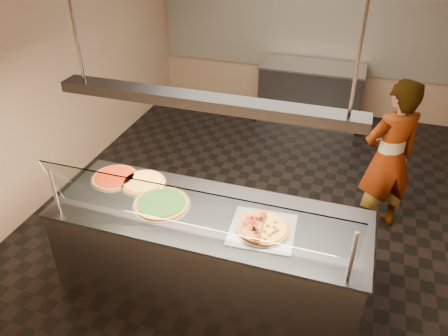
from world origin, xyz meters
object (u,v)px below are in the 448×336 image
(pizza_spinach, at_px, (162,203))
(prep_table, at_px, (310,93))
(pizza_spatula, at_px, (166,188))
(worker, at_px, (388,159))
(serving_counter, at_px, (209,254))
(sneeze_guard, at_px, (192,209))
(pizza_tomato, at_px, (115,177))
(pizza_cheese, at_px, (143,182))
(heat_lamp_housing, at_px, (205,101))
(half_pizza_sausage, at_px, (275,230))
(perforated_tray, at_px, (262,229))
(half_pizza_pepperoni, at_px, (250,224))

(pizza_spinach, height_order, prep_table, pizza_spinach)
(pizza_spatula, distance_m, worker, 2.34)
(pizza_spatula, height_order, prep_table, pizza_spatula)
(serving_counter, bearing_deg, sneeze_guard, -90.00)
(sneeze_guard, xyz_separation_m, pizza_spatula, (-0.48, 0.53, -0.27))
(pizza_tomato, bearing_deg, worker, 27.51)
(pizza_cheese, relative_size, heat_lamp_housing, 0.19)
(half_pizza_sausage, bearing_deg, worker, 61.40)
(sneeze_guard, height_order, pizza_tomato, sneeze_guard)
(perforated_tray, xyz_separation_m, heat_lamp_housing, (-0.49, 0.06, 1.01))
(pizza_spinach, bearing_deg, pizza_cheese, 141.28)
(half_pizza_pepperoni, xyz_separation_m, heat_lamp_housing, (-0.39, 0.06, 0.99))
(pizza_tomato, relative_size, pizza_spatula, 1.97)
(pizza_cheese, distance_m, pizza_spatula, 0.25)
(serving_counter, relative_size, prep_table, 1.68)
(half_pizza_pepperoni, distance_m, pizza_cheese, 1.15)
(perforated_tray, relative_size, heat_lamp_housing, 0.24)
(pizza_cheese, bearing_deg, serving_counter, -17.53)
(serving_counter, distance_m, half_pizza_pepperoni, 0.63)
(serving_counter, distance_m, prep_table, 3.99)
(serving_counter, bearing_deg, heat_lamp_housing, 180.00)
(worker, bearing_deg, pizza_tomato, -6.13)
(sneeze_guard, bearing_deg, perforated_tray, 29.77)
(serving_counter, relative_size, half_pizza_pepperoni, 6.17)
(serving_counter, relative_size, pizza_tomato, 6.06)
(perforated_tray, distance_m, prep_table, 4.07)
(serving_counter, distance_m, pizza_spatula, 0.71)
(perforated_tray, distance_m, half_pizza_pepperoni, 0.10)
(sneeze_guard, height_order, prep_table, sneeze_guard)
(serving_counter, xyz_separation_m, pizza_spinach, (-0.42, -0.01, 0.48))
(perforated_tray, bearing_deg, half_pizza_pepperoni, -179.88)
(pizza_tomato, xyz_separation_m, heat_lamp_housing, (1.02, -0.22, 1.01))
(pizza_tomato, bearing_deg, serving_counter, -12.30)
(half_pizza_pepperoni, xyz_separation_m, pizza_spinach, (-0.81, 0.05, -0.02))
(serving_counter, height_order, heat_lamp_housing, heat_lamp_housing)
(sneeze_guard, height_order, half_pizza_pepperoni, sneeze_guard)
(pizza_cheese, distance_m, pizza_tomato, 0.29)
(sneeze_guard, xyz_separation_m, heat_lamp_housing, (0.00, 0.34, 0.72))
(pizza_spatula, bearing_deg, pizza_cheese, 170.01)
(sneeze_guard, height_order, worker, worker)
(serving_counter, distance_m, pizza_cheese, 0.90)
(half_pizza_sausage, bearing_deg, sneeze_guard, -155.12)
(perforated_tray, relative_size, pizza_spinach, 1.08)
(serving_counter, height_order, prep_table, same)
(sneeze_guard, xyz_separation_m, worker, (1.45, 1.85, -0.35))
(pizza_cheese, relative_size, prep_table, 0.27)
(perforated_tray, height_order, half_pizza_pepperoni, half_pizza_pepperoni)
(pizza_cheese, bearing_deg, pizza_tomato, -178.60)
(half_pizza_sausage, bearing_deg, serving_counter, 173.29)
(pizza_tomato, bearing_deg, pizza_spinach, -21.58)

